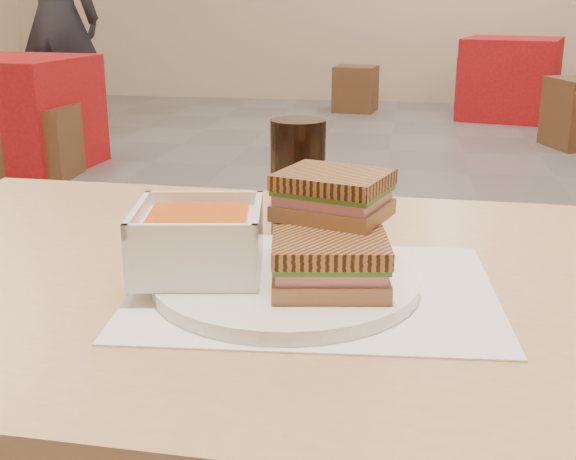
# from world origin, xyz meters

# --- Properties ---
(main_table) EXTENTS (1.22, 0.74, 0.75)m
(main_table) POSITION_xyz_m (0.05, -1.94, 0.64)
(main_table) COLOR tan
(main_table) RESTS_ON ground
(tray_liner) EXTENTS (0.39, 0.32, 0.00)m
(tray_liner) POSITION_xyz_m (0.03, -1.98, 0.75)
(tray_liner) COLOR white
(tray_liner) RESTS_ON main_table
(plate) EXTENTS (0.27, 0.27, 0.01)m
(plate) POSITION_xyz_m (0.01, -1.99, 0.76)
(plate) COLOR white
(plate) RESTS_ON tray_liner
(soup_bowl) EXTENTS (0.15, 0.15, 0.07)m
(soup_bowl) POSITION_xyz_m (-0.09, -1.99, 0.80)
(soup_bowl) COLOR white
(soup_bowl) RESTS_ON plate
(panini_lower) EXTENTS (0.13, 0.11, 0.05)m
(panini_lower) POSITION_xyz_m (0.05, -2.01, 0.79)
(panini_lower) COLOR #A3774C
(panini_lower) RESTS_ON plate
(panini_upper) EXTENTS (0.13, 0.12, 0.05)m
(panini_upper) POSITION_xyz_m (0.05, -1.94, 0.84)
(panini_upper) COLOR #A3774C
(panini_upper) RESTS_ON panini_lower
(cola_glass) EXTENTS (0.07, 0.07, 0.15)m
(cola_glass) POSITION_xyz_m (-0.01, -1.80, 0.82)
(cola_glass) COLOR black
(cola_glass) RESTS_ON main_table
(bg_table_0) EXTENTS (0.85, 0.85, 0.68)m
(bg_table_0) POSITION_xyz_m (-2.24, 1.58, 0.34)
(bg_table_0) COLOR #B40613
(bg_table_0) RESTS_ON ground
(bg_table_2) EXTENTS (0.94, 0.94, 0.68)m
(bg_table_2) POSITION_xyz_m (0.97, 4.10, 0.34)
(bg_table_2) COLOR #B40613
(bg_table_2) RESTS_ON ground
(bg_chair_0r) EXTENTS (0.39, 0.39, 0.42)m
(bg_chair_0r) POSITION_xyz_m (-2.01, 1.37, 0.21)
(bg_chair_0r) COLOR brown
(bg_chair_0r) RESTS_ON ground
(bg_chair_2l) EXTENTS (0.41, 0.41, 0.41)m
(bg_chair_2l) POSITION_xyz_m (-0.38, 4.28, 0.21)
(bg_chair_2l) COLOR brown
(bg_chair_2l) RESTS_ON ground
(bg_chair_2r) EXTENTS (0.53, 0.53, 0.49)m
(bg_chair_2r) POSITION_xyz_m (0.80, 4.34, 0.24)
(bg_chair_2r) COLOR brown
(bg_chair_2r) RESTS_ON ground
(patron_a) EXTENTS (0.65, 0.43, 1.75)m
(patron_a) POSITION_xyz_m (-2.46, 2.66, 0.88)
(patron_a) COLOR black
(patron_a) RESTS_ON ground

